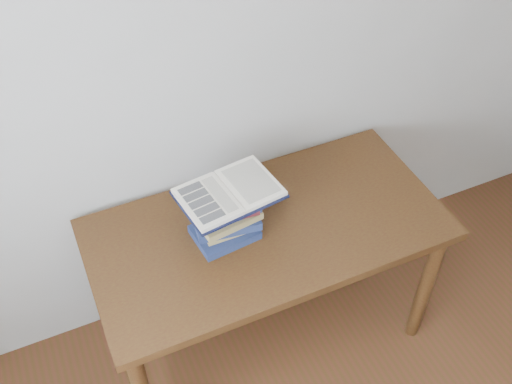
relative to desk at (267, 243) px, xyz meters
name	(u,v)px	position (x,y,z in m)	size (l,w,h in m)	color
desk	(267,243)	(0.00, 0.00, 0.00)	(1.35, 0.67, 0.72)	#3E2B0F
book_stack	(225,217)	(-0.16, 0.03, 0.19)	(0.26, 0.20, 0.18)	#19264C
open_book	(229,193)	(-0.13, 0.04, 0.29)	(0.38, 0.29, 0.03)	black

